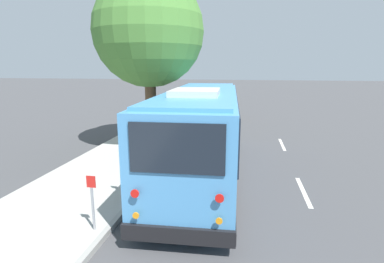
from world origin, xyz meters
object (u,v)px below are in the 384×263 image
(street_tree, at_px, (149,24))
(parked_sedan_silver, at_px, (223,101))
(shuttle_bus, at_px, (201,128))
(parked_sedan_white, at_px, (228,95))
(fire_hydrant, at_px, (181,127))
(sign_post_far, at_px, (124,173))
(sign_post_near, at_px, (93,202))
(parked_sedan_tan, at_px, (220,110))

(street_tree, bearing_deg, parked_sedan_silver, -8.42)
(shuttle_bus, relative_size, street_tree, 1.16)
(parked_sedan_white, height_order, fire_hydrant, parked_sedan_white)
(sign_post_far, bearing_deg, fire_hydrant, 1.01)
(parked_sedan_silver, distance_m, sign_post_far, 21.66)
(parked_sedan_silver, xyz_separation_m, street_tree, (-15.58, 2.31, 5.21))
(sign_post_far, xyz_separation_m, fire_hydrant, (8.61, 0.15, -0.34))
(shuttle_bus, height_order, sign_post_far, shuttle_bus)
(street_tree, bearing_deg, sign_post_near, -172.58)
(parked_sedan_silver, xyz_separation_m, fire_hydrant, (-13.01, 1.43, -0.05))
(parked_sedan_tan, distance_m, parked_sedan_silver, 6.35)
(parked_sedan_tan, distance_m, sign_post_near, 17.20)
(sign_post_near, bearing_deg, parked_sedan_tan, -5.09)
(parked_sedan_white, distance_m, fire_hydrant, 19.91)
(parked_sedan_tan, bearing_deg, sign_post_far, 174.68)
(parked_sedan_tan, bearing_deg, sign_post_near, 175.30)
(parked_sedan_silver, distance_m, fire_hydrant, 13.09)
(street_tree, xyz_separation_m, sign_post_near, (-7.89, -1.03, -4.97))
(parked_sedan_white, height_order, sign_post_far, sign_post_far)
(parked_sedan_tan, bearing_deg, shuttle_bus, -177.94)
(parked_sedan_white, bearing_deg, sign_post_far, 176.72)
(street_tree, bearing_deg, parked_sedan_tan, -15.45)
(shuttle_bus, bearing_deg, parked_sedan_tan, -0.92)
(parked_sedan_silver, relative_size, parked_sedan_white, 0.92)
(shuttle_bus, bearing_deg, sign_post_far, 141.44)
(sign_post_near, distance_m, sign_post_far, 1.85)
(street_tree, height_order, sign_post_near, street_tree)
(shuttle_bus, relative_size, parked_sedan_white, 2.15)
(shuttle_bus, xyz_separation_m, fire_hydrant, (6.00, 2.05, -1.20))
(shuttle_bus, xyz_separation_m, sign_post_far, (-2.61, 1.90, -0.86))
(shuttle_bus, distance_m, sign_post_near, 4.93)
(sign_post_near, relative_size, sign_post_far, 0.93)
(sign_post_near, xyz_separation_m, fire_hydrant, (10.46, 0.15, -0.29))
(shuttle_bus, distance_m, street_tree, 6.07)
(parked_sedan_tan, height_order, sign_post_far, sign_post_far)
(parked_sedan_white, height_order, street_tree, street_tree)
(sign_post_far, distance_m, fire_hydrant, 8.62)
(fire_hydrant, bearing_deg, sign_post_near, -179.17)
(shuttle_bus, height_order, parked_sedan_tan, shuttle_bus)
(street_tree, bearing_deg, fire_hydrant, -18.81)
(parked_sedan_silver, height_order, fire_hydrant, parked_sedan_silver)
(fire_hydrant, bearing_deg, parked_sedan_white, -4.21)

